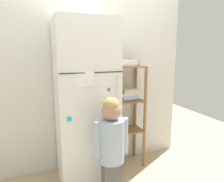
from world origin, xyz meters
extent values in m
plane|color=tan|center=(0.00, 0.00, 0.00)|extent=(6.00, 6.00, 0.00)
cube|color=silver|center=(0.00, 0.33, 1.16)|extent=(2.43, 0.03, 2.31)
cube|color=white|center=(-0.18, 0.02, 0.91)|extent=(0.64, 0.57, 1.81)
cube|color=black|center=(-0.18, -0.27, 1.27)|extent=(0.62, 0.01, 0.01)
cylinder|color=silver|center=(0.07, -0.29, 0.99)|extent=(0.02, 0.02, 0.46)
cube|color=white|center=(-0.25, -0.27, 1.22)|extent=(0.18, 0.01, 0.15)
cube|color=#AC33CA|center=(-0.01, -0.27, 1.10)|extent=(0.03, 0.01, 0.03)
cube|color=#17B0F1|center=(-0.41, -0.27, 0.84)|extent=(0.04, 0.01, 0.04)
cube|color=#C86934|center=(0.06, -0.27, 0.65)|extent=(0.04, 0.01, 0.04)
cube|color=#565859|center=(-0.05, -0.45, 0.22)|extent=(0.17, 0.11, 0.43)
cylinder|color=#9EB2C6|center=(-0.05, -0.45, 0.64)|extent=(0.25, 0.25, 0.41)
sphere|color=#9EB2C6|center=(-0.05, -0.38, 0.84)|extent=(0.11, 0.11, 0.11)
sphere|color=#A87A5B|center=(-0.05, -0.45, 0.93)|extent=(0.19, 0.19, 0.19)
sphere|color=tan|center=(-0.05, -0.45, 0.98)|extent=(0.16, 0.16, 0.16)
cylinder|color=#9EB2C6|center=(-0.19, -0.45, 0.67)|extent=(0.07, 0.07, 0.35)
cylinder|color=#9EB2C6|center=(0.08, -0.45, 0.67)|extent=(0.07, 0.07, 0.35)
cylinder|color=brown|center=(0.24, 0.02, 0.65)|extent=(0.04, 0.04, 1.30)
cylinder|color=brown|center=(0.57, 0.02, 0.65)|extent=(0.04, 0.04, 1.30)
cylinder|color=brown|center=(0.24, 0.29, 0.65)|extent=(0.04, 0.04, 1.30)
cylinder|color=brown|center=(0.57, 0.29, 0.65)|extent=(0.04, 0.04, 1.30)
cube|color=brown|center=(0.40, 0.15, 1.29)|extent=(0.35, 0.29, 0.02)
cube|color=brown|center=(0.40, 0.15, 0.86)|extent=(0.35, 0.29, 0.02)
cube|color=brown|center=(0.40, 0.15, 0.47)|extent=(0.35, 0.29, 0.02)
cube|color=silver|center=(0.38, 0.16, 0.88)|extent=(0.21, 0.17, 0.03)
cube|color=#99B2C6|center=(0.40, 0.13, 0.91)|extent=(0.21, 0.17, 0.03)
cube|color=silver|center=(0.38, 0.15, 0.95)|extent=(0.21, 0.17, 0.04)
cube|color=#C6AD8E|center=(0.41, 0.14, 0.99)|extent=(0.21, 0.18, 0.04)
cylinder|color=brown|center=(0.34, 0.15, 0.50)|extent=(0.11, 0.11, 0.04)
cube|color=white|center=(0.38, 0.15, 1.30)|extent=(0.24, 0.14, 0.01)
cube|color=white|center=(0.38, 0.08, 1.34)|extent=(0.24, 0.01, 0.08)
cube|color=white|center=(0.38, 0.22, 1.34)|extent=(0.24, 0.01, 0.08)
cube|color=white|center=(0.27, 0.15, 1.34)|extent=(0.01, 0.14, 0.08)
cube|color=white|center=(0.50, 0.15, 1.34)|extent=(0.01, 0.14, 0.08)
sphere|color=maroon|center=(0.42, 0.13, 1.34)|extent=(0.07, 0.07, 0.07)
sphere|color=#AA2A1A|center=(0.41, 0.16, 1.35)|extent=(0.08, 0.08, 0.08)
sphere|color=orange|center=(0.38, 0.17, 1.35)|extent=(0.08, 0.08, 0.08)
camera|label=1|loc=(-0.69, -2.18, 1.46)|focal=33.18mm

